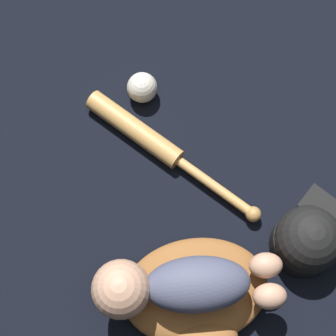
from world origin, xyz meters
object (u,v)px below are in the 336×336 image
Objects in this scene: baby_figure at (175,286)px; baseball at (142,88)px; baseball_bat at (151,141)px; baseball_glove at (197,299)px; baseball_cap at (307,240)px.

baby_figure reaches higher than baseball.
baseball_bat is 5.00× the size of baseball.
baseball is (0.01, -0.13, 0.01)m from baseball_bat.
baseball_glove is at bearing 155.32° from baby_figure.
baseball_glove reaches higher than baseball_bat.
baseball is 0.51m from baseball_cap.
baseball_bat is at bearing -81.99° from baseball_glove.
baseball_cap reaches higher than baseball.
baseball_glove is 4.34× the size of baseball.
baseball is at bearing -53.61° from baseball_cap.
baby_figure is 0.30m from baseball_cap.
baseball_bat is 0.13m from baseball.
baby_figure reaches higher than baseball_cap.
baby_figure is 0.36m from baseball_bat.
baseball_bat is (0.05, -0.36, -0.01)m from baseball_glove.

